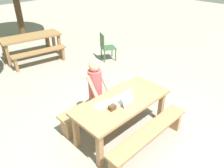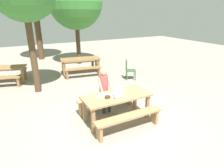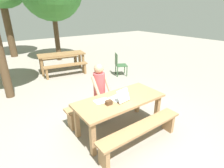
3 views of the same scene
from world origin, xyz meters
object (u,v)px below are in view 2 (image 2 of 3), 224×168
tree_rear (76,2)px  picnic_table_mid (80,61)px  picnic_table_front (117,99)px  person_seated (104,87)px  small_pouch (107,97)px  laptop (116,94)px  plastic_chair (129,69)px

tree_rear → picnic_table_mid: bearing=-106.1°
picnic_table_mid → tree_rear: 3.42m
picnic_table_front → person_seated: bearing=97.4°
picnic_table_front → small_pouch: 0.36m
picnic_table_front → person_seated: person_seated is taller
laptop → person_seated: (-0.05, 0.65, -0.03)m
picnic_table_front → tree_rear: bearing=80.5°
person_seated → laptop: bearing=-86.0°
tree_rear → plastic_chair: bearing=-73.9°
laptop → picnic_table_mid: size_ratio=0.20×
plastic_chair → picnic_table_mid: plastic_chair is taller
plastic_chair → picnic_table_mid: size_ratio=0.45×
picnic_table_mid → person_seated: bearing=-89.4°
small_pouch → person_seated: (0.24, 0.68, -0.01)m
small_pouch → picnic_table_mid: size_ratio=0.06×
picnic_table_mid → laptop: bearing=-87.6°
tree_rear → laptop: bearing=-99.7°
laptop → tree_rear: bearing=-106.9°
picnic_table_front → laptop: (-0.04, -0.04, 0.17)m
small_pouch → person_seated: person_seated is taller
laptop → plastic_chair: bearing=-135.4°
laptop → tree_rear: size_ratio=0.08×
laptop → tree_rear: tree_rear is taller
person_seated → plastic_chair: (2.27, 2.18, -0.31)m
person_seated → plastic_chair: size_ratio=1.51×
picnic_table_front → picnic_table_mid: (0.53, 4.60, 0.01)m
small_pouch → picnic_table_mid: 4.74m
laptop → picnic_table_front: bearing=-141.9°
person_seated → tree_rear: 6.61m
tree_rear → small_pouch: bearing=-102.0°
small_pouch → tree_rear: (1.42, 6.64, 2.58)m
laptop → person_seated: person_seated is taller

